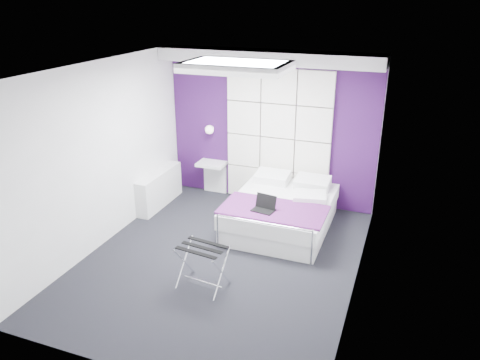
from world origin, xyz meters
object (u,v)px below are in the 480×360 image
(radiator, at_px, (160,189))
(bed, at_px, (281,212))
(wall_lamp, at_px, (210,129))
(nightstand, at_px, (212,164))
(laptop, at_px, (264,206))
(luggage_rack, at_px, (203,267))

(radiator, relative_size, bed, 0.65)
(wall_lamp, xyz_separation_m, nightstand, (0.03, -0.04, -0.62))
(bed, bearing_deg, laptop, -102.96)
(radiator, xyz_separation_m, bed, (2.20, -0.08, -0.03))
(nightstand, distance_m, laptop, 1.93)
(bed, relative_size, laptop, 5.84)
(laptop, bearing_deg, luggage_rack, -95.58)
(radiator, bearing_deg, bed, -2.10)
(bed, distance_m, laptop, 0.61)
(nightstand, xyz_separation_m, laptop, (1.41, -1.32, -0.03))
(wall_lamp, bearing_deg, laptop, -43.39)
(radiator, height_order, laptop, laptop)
(nightstand, height_order, luggage_rack, nightstand)
(wall_lamp, relative_size, radiator, 0.12)
(luggage_rack, distance_m, laptop, 1.42)
(bed, height_order, nightstand, bed)
(luggage_rack, height_order, laptop, laptop)
(radiator, xyz_separation_m, laptop, (2.08, -0.60, 0.27))
(bed, bearing_deg, radiator, 177.90)
(radiator, bearing_deg, nightstand, 47.15)
(wall_lamp, xyz_separation_m, radiator, (-0.64, -0.76, -0.92))
(wall_lamp, height_order, bed, wall_lamp)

